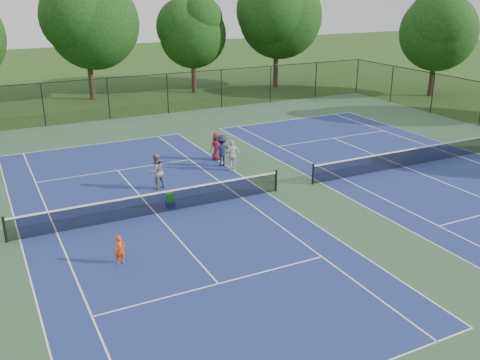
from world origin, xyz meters
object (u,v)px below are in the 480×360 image
instructor (156,171)px  bystander_b (222,151)px  ball_hopper (170,197)px  tree_back_d (277,13)px  tree_side_e (438,28)px  bystander_c (217,146)px  ball_crate (170,204)px  child_player (120,250)px  tree_back_b (85,19)px  tree_back_c (193,30)px  bystander_a (232,155)px

instructor → bystander_b: (4.25, 1.72, -0.02)m
bystander_b → ball_hopper: size_ratio=4.60×
tree_back_d → tree_side_e: (10.00, -10.00, -1.02)m
bystander_c → bystander_b: bearing=69.2°
bystander_b → ball_hopper: bearing=44.8°
ball_crate → ball_hopper: bearing=0.0°
tree_side_e → child_player: 37.31m
tree_back_b → instructor: size_ratio=5.66×
tree_back_c → ball_crate: tree_back_c is taller
bystander_c → ball_crate: bearing=38.2°
tree_back_b → instructor: 23.88m
bystander_c → tree_side_e: bearing=-171.8°
bystander_b → bystander_c: bystander_b is taller
bystander_a → bystander_b: size_ratio=0.96×
child_player → bystander_c: bearing=40.9°
tree_back_c → bystander_c: 20.87m
tree_back_d → bystander_c: (-14.52, -18.26, -6.05)m
tree_back_b → ball_crate: bearing=-94.9°
tree_side_e → ball_hopper: size_ratio=23.54×
tree_side_e → bystander_c: tree_side_e is taller
tree_back_d → bystander_a: bearing=-125.6°
tree_back_d → ball_hopper: 31.05m
instructor → bystander_c: instructor is taller
instructor → ball_hopper: (-0.21, -2.47, -0.42)m
tree_back_c → ball_crate: size_ratio=21.86×
bystander_b → ball_hopper: bystander_b is taller
bystander_a → ball_hopper: bystander_a is taller
child_player → bystander_a: bystander_a is taller
ball_hopper → bystander_b: bearing=43.1°
bystander_b → tree_back_d: bearing=-125.5°
tree_back_d → instructor: size_ratio=5.85×
tree_back_d → tree_back_c: bearing=172.9°
bystander_c → ball_hopper: bearing=38.2°
tree_back_d → bystander_c: size_ratio=6.65×
tree_back_c → child_player: bearing=-116.9°
child_player → ball_hopper: size_ratio=2.83×
child_player → bystander_b: 11.29m
bystander_b → ball_crate: bearing=44.8°
tree_back_b → bystander_b: 22.25m
tree_back_b → bystander_a: 23.14m
tree_side_e → ball_crate: 32.69m
bystander_b → ball_crate: (-4.47, -4.18, -0.73)m
tree_back_c → bystander_c: (-6.52, -19.26, -4.70)m
bystander_c → ball_hopper: 7.08m
child_player → bystander_a: bearing=34.0°
bystander_c → bystander_a: bearing=79.2°
tree_back_d → tree_side_e: tree_back_d is taller
tree_back_c → bystander_b: size_ratio=4.84×
bystander_a → ball_hopper: 5.72m
tree_back_c → tree_side_e: size_ratio=0.95×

